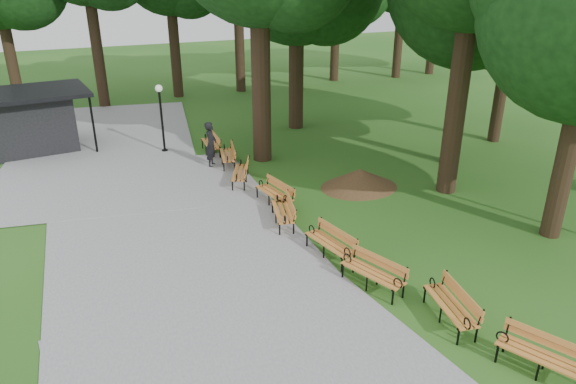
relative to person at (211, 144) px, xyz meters
name	(u,v)px	position (x,y,z in m)	size (l,w,h in m)	color
ground	(342,269)	(0.95, -9.44, -0.96)	(100.00, 100.00, 0.00)	#265A19
path	(174,248)	(-3.05, -6.44, -0.93)	(12.00, 38.00, 0.06)	gray
person	(211,144)	(0.00, 0.00, 0.00)	(0.70, 0.46, 1.92)	black
kiosk	(32,120)	(-6.75, 5.45, 0.42)	(4.39, 3.82, 2.75)	black
lamp_post	(160,104)	(-1.44, 2.70, 1.25)	(0.32, 0.32, 3.06)	black
dirt_mound	(360,178)	(4.48, -4.53, -0.59)	(2.53, 2.53, 0.74)	#47301C
bench_0	(543,358)	(2.65, -14.66, -0.52)	(1.90, 0.64, 0.88)	orange
bench_1	(450,306)	(2.11, -12.49, -0.52)	(1.90, 0.64, 0.88)	orange
bench_2	(373,273)	(1.22, -10.55, -0.52)	(1.90, 0.64, 0.88)	orange
bench_3	(330,243)	(0.97, -8.70, -0.52)	(1.90, 0.64, 0.88)	orange
bench_4	(283,212)	(0.56, -6.20, -0.52)	(1.90, 0.64, 0.88)	orange
bench_5	(274,194)	(0.89, -4.72, -0.52)	(1.90, 0.64, 0.88)	orange
bench_6	(240,173)	(0.46, -2.31, -0.52)	(1.90, 0.64, 0.88)	orange
bench_7	(227,155)	(0.63, -0.14, -0.52)	(1.90, 0.64, 0.88)	orange
bench_8	(211,144)	(0.43, 1.64, -0.52)	(1.90, 0.64, 0.88)	orange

